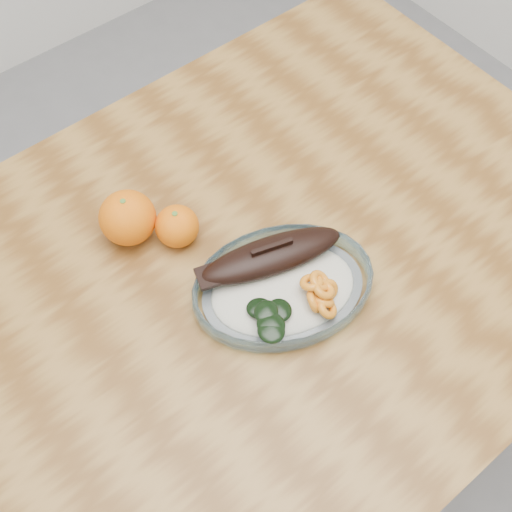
# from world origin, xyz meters

# --- Properties ---
(ground) EXTENTS (3.00, 3.00, 0.00)m
(ground) POSITION_xyz_m (0.00, 0.00, 0.00)
(ground) COLOR slate
(ground) RESTS_ON ground
(dining_table) EXTENTS (1.20, 0.80, 0.75)m
(dining_table) POSITION_xyz_m (0.00, 0.00, 0.65)
(dining_table) COLOR brown
(dining_table) RESTS_ON ground
(plated_meal) EXTENTS (0.60, 0.60, 0.07)m
(plated_meal) POSITION_xyz_m (0.04, -0.06, 0.77)
(plated_meal) COLOR white
(plated_meal) RESTS_ON dining_table
(orange_left) EXTENTS (0.08, 0.08, 0.08)m
(orange_left) POSITION_xyz_m (-0.08, 0.15, 0.79)
(orange_left) COLOR #E04A04
(orange_left) RESTS_ON dining_table
(orange_right) EXTENTS (0.06, 0.06, 0.06)m
(orange_right) POSITION_xyz_m (-0.03, 0.10, 0.78)
(orange_right) COLOR #E04A04
(orange_right) RESTS_ON dining_table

